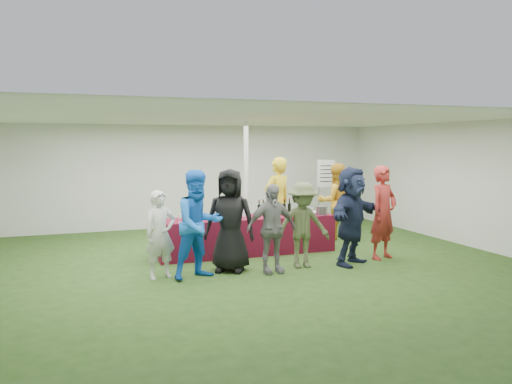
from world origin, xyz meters
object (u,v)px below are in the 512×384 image
object	(u,v)px
serving_table	(247,235)
wine_list_sign	(326,179)
customer_5	(352,216)
customer_4	(303,225)
staff_back	(335,201)
customer_3	(271,229)
dump_bucket	(322,210)
customer_6	(383,212)
customer_0	(160,235)
customer_1	(199,224)
customer_2	(230,220)
staff_pourer	(277,202)

from	to	relation	value
serving_table	wine_list_sign	size ratio (longest dim) A/B	2.00
customer_5	customer_4	bearing A→B (deg)	141.42
serving_table	staff_back	bearing A→B (deg)	17.66
wine_list_sign	staff_back	xyz separation A→B (m)	(-0.41, -1.25, -0.43)
staff_back	customer_4	bearing A→B (deg)	56.58
customer_3	wine_list_sign	bearing A→B (deg)	47.59
customer_3	customer_4	bearing A→B (deg)	10.16
dump_bucket	wine_list_sign	distance (m)	2.63
staff_back	customer_6	bearing A→B (deg)	94.42
serving_table	customer_4	size ratio (longest dim) A/B	2.34
customer_0	customer_1	world-z (taller)	customer_1
dump_bucket	customer_4	world-z (taller)	customer_4
staff_back	customer_4	xyz separation A→B (m)	(-1.85, -2.17, -0.11)
dump_bucket	customer_3	size ratio (longest dim) A/B	0.15
customer_1	customer_3	size ratio (longest dim) A/B	1.17
customer_0	customer_3	world-z (taller)	customer_3
staff_back	customer_3	bearing A→B (deg)	49.81
wine_list_sign	customer_0	size ratio (longest dim) A/B	1.23
serving_table	dump_bucket	world-z (taller)	dump_bucket
serving_table	customer_2	world-z (taller)	customer_2
dump_bucket	customer_4	distance (m)	1.53
staff_pourer	staff_back	size ratio (longest dim) A/B	1.09
wine_list_sign	customer_2	distance (m)	4.82
wine_list_sign	customer_4	xyz separation A→B (m)	(-2.26, -3.42, -0.54)
staff_pourer	customer_3	world-z (taller)	staff_pourer
staff_pourer	staff_back	world-z (taller)	staff_pourer
customer_0	wine_list_sign	bearing A→B (deg)	19.69
staff_back	customer_5	xyz separation A→B (m)	(-0.91, -2.28, 0.02)
customer_1	customer_3	xyz separation A→B (m)	(1.25, -0.09, -0.13)
wine_list_sign	customer_0	xyz separation A→B (m)	(-4.78, -3.27, -0.58)
customer_0	serving_table	bearing A→B (deg)	18.16
dump_bucket	customer_5	size ratio (longest dim) A/B	0.13
customer_5	dump_bucket	bearing A→B (deg)	55.94
serving_table	staff_back	distance (m)	2.61
staff_pourer	customer_0	world-z (taller)	staff_pourer
wine_list_sign	customer_0	bearing A→B (deg)	-145.62
customer_0	customer_1	distance (m)	0.66
staff_pourer	customer_1	world-z (taller)	staff_pourer
dump_bucket	staff_back	size ratio (longest dim) A/B	0.13
customer_1	customer_4	world-z (taller)	customer_1
serving_table	customer_3	bearing A→B (deg)	-92.81
customer_3	customer_6	bearing A→B (deg)	2.85
customer_6	customer_0	bearing A→B (deg)	159.92
staff_back	customer_0	size ratio (longest dim) A/B	1.21
customer_3	customer_6	distance (m)	2.44
dump_bucket	customer_6	world-z (taller)	customer_6
customer_0	customer_2	distance (m)	1.23
staff_pourer	staff_back	distance (m)	1.59
staff_back	customer_3	size ratio (longest dim) A/B	1.14
customer_2	customer_6	bearing A→B (deg)	27.32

